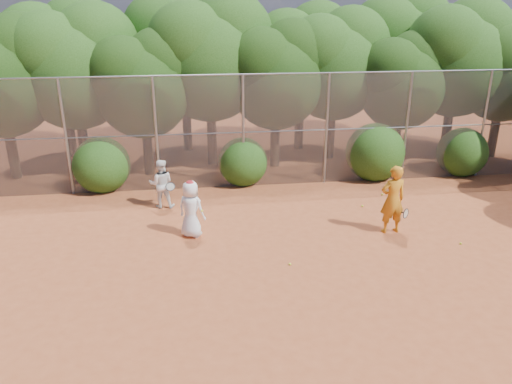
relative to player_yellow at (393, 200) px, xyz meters
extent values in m
plane|color=#954321|center=(-2.83, -1.62, -1.02)|extent=(80.00, 80.00, 0.00)
cylinder|color=gray|center=(-9.83, 4.38, 0.98)|extent=(0.09, 0.09, 4.00)
cylinder|color=gray|center=(-6.83, 4.38, 0.98)|extent=(0.09, 0.09, 4.00)
cylinder|color=gray|center=(-3.83, 4.38, 0.98)|extent=(0.09, 0.09, 4.00)
cylinder|color=gray|center=(-0.83, 4.38, 0.98)|extent=(0.09, 0.09, 4.00)
cylinder|color=gray|center=(2.17, 4.38, 0.98)|extent=(0.09, 0.09, 4.00)
cylinder|color=gray|center=(5.17, 4.38, 0.98)|extent=(0.09, 0.09, 4.00)
cylinder|color=gray|center=(-2.83, 4.38, 2.98)|extent=(20.00, 0.05, 0.05)
cylinder|color=gray|center=(-2.83, 4.38, 0.98)|extent=(20.00, 0.04, 0.04)
cube|color=slate|center=(-2.83, 4.38, 0.98)|extent=(20.00, 0.02, 4.00)
cylinder|color=black|center=(-12.33, 6.38, 0.17)|extent=(0.38, 0.38, 2.38)
sphere|color=black|center=(-12.33, 6.38, 2.51)|extent=(3.81, 3.81, 3.81)
sphere|color=black|center=(-11.57, 6.76, 3.46)|extent=(3.05, 3.05, 3.05)
cylinder|color=black|center=(-9.83, 6.88, 0.24)|extent=(0.38, 0.38, 2.52)
sphere|color=#1C4010|center=(-9.83, 6.88, 2.71)|extent=(4.03, 4.03, 4.03)
sphere|color=#1C4010|center=(-9.02, 7.29, 3.72)|extent=(3.23, 3.23, 3.23)
sphere|color=#1C4010|center=(-10.53, 6.58, 3.52)|extent=(3.02, 3.02, 3.02)
cylinder|color=black|center=(-7.33, 6.18, 0.07)|extent=(0.36, 0.36, 2.17)
sphere|color=black|center=(-7.33, 6.18, 2.20)|extent=(3.47, 3.47, 3.47)
sphere|color=black|center=(-6.63, 6.53, 3.06)|extent=(2.78, 2.78, 2.78)
sphere|color=black|center=(-7.94, 5.92, 2.89)|extent=(2.60, 2.60, 2.60)
cylinder|color=black|center=(-4.83, 7.18, 0.31)|extent=(0.39, 0.39, 2.66)
sphere|color=#1C4010|center=(-4.83, 7.18, 2.92)|extent=(4.26, 4.26, 4.26)
sphere|color=#1C4010|center=(-3.98, 7.61, 3.98)|extent=(3.40, 3.40, 3.40)
sphere|color=#1C4010|center=(-5.57, 6.86, 3.77)|extent=(3.19, 3.19, 3.19)
cylinder|color=black|center=(-2.33, 6.58, 0.12)|extent=(0.37, 0.37, 2.27)
sphere|color=black|center=(-2.33, 6.58, 2.35)|extent=(3.64, 3.64, 3.64)
sphere|color=black|center=(-1.60, 6.95, 3.26)|extent=(2.91, 2.91, 2.91)
sphere|color=black|center=(-2.97, 6.31, 3.08)|extent=(2.73, 2.73, 2.73)
cylinder|color=black|center=(0.17, 7.38, 0.21)|extent=(0.38, 0.38, 2.45)
sphere|color=#1C4010|center=(0.17, 7.38, 2.61)|extent=(3.92, 3.92, 3.92)
sphere|color=#1C4010|center=(0.96, 7.77, 3.59)|extent=(3.14, 3.14, 3.14)
sphere|color=#1C4010|center=(-0.51, 7.09, 3.39)|extent=(2.94, 2.94, 2.94)
cylinder|color=black|center=(2.67, 6.38, 0.03)|extent=(0.36, 0.36, 2.10)
sphere|color=black|center=(2.67, 6.38, 2.09)|extent=(3.36, 3.36, 3.36)
sphere|color=black|center=(3.34, 6.72, 2.93)|extent=(2.69, 2.69, 2.69)
sphere|color=black|center=(2.08, 6.13, 2.76)|extent=(2.52, 2.52, 2.52)
cylinder|color=black|center=(5.17, 6.98, 0.28)|extent=(0.39, 0.39, 2.59)
sphere|color=#1C4010|center=(5.17, 6.98, 2.82)|extent=(4.14, 4.14, 4.14)
sphere|color=#1C4010|center=(6.00, 7.40, 3.85)|extent=(3.32, 3.32, 3.32)
sphere|color=#1C4010|center=(4.45, 6.67, 3.65)|extent=(3.11, 3.11, 3.11)
cylinder|color=black|center=(7.17, 6.68, 0.14)|extent=(0.37, 0.37, 2.31)
sphere|color=black|center=(7.17, 6.68, 2.40)|extent=(3.70, 3.70, 3.70)
sphere|color=black|center=(6.52, 6.41, 3.14)|extent=(2.77, 2.77, 2.77)
cylinder|color=black|center=(-10.83, 9.18, 0.30)|extent=(0.39, 0.39, 2.62)
sphere|color=#1C4010|center=(-10.83, 9.18, 2.87)|extent=(4.20, 4.20, 4.20)
sphere|color=#1C4010|center=(-9.99, 9.60, 3.92)|extent=(3.36, 3.36, 3.36)
sphere|color=#1C4010|center=(-11.56, 8.87, 3.71)|extent=(3.15, 3.15, 3.15)
cylinder|color=black|center=(-5.83, 9.38, 0.38)|extent=(0.40, 0.40, 2.80)
sphere|color=#1C4010|center=(-5.83, 9.38, 3.13)|extent=(4.48, 4.48, 4.48)
sphere|color=#1C4010|center=(-4.93, 9.83, 4.25)|extent=(3.58, 3.58, 3.58)
sphere|color=#1C4010|center=(-6.61, 9.05, 4.02)|extent=(3.36, 3.36, 3.36)
cylinder|color=black|center=(-0.83, 8.98, 0.24)|extent=(0.38, 0.38, 2.52)
sphere|color=#1C4010|center=(-0.83, 8.98, 2.71)|extent=(4.03, 4.03, 4.03)
sphere|color=#1C4010|center=(-0.02, 9.39, 3.72)|extent=(3.23, 3.23, 3.23)
sphere|color=#1C4010|center=(-1.53, 8.68, 3.52)|extent=(3.02, 3.02, 3.02)
cylinder|color=black|center=(3.67, 9.58, 0.35)|extent=(0.40, 0.40, 2.73)
sphere|color=#1C4010|center=(3.67, 9.58, 3.02)|extent=(4.37, 4.37, 4.37)
sphere|color=#1C4010|center=(4.55, 10.02, 4.12)|extent=(3.49, 3.49, 3.49)
sphere|color=#1C4010|center=(2.91, 9.25, 3.90)|extent=(3.28, 3.28, 3.28)
sphere|color=#1C4010|center=(-8.83, 4.68, -0.02)|extent=(2.00, 2.00, 2.00)
sphere|color=#1C4010|center=(-3.83, 4.68, -0.12)|extent=(1.80, 1.80, 1.80)
sphere|color=#1C4010|center=(1.17, 4.68, 0.08)|extent=(2.20, 2.20, 2.20)
sphere|color=#1C4010|center=(4.67, 4.68, -0.07)|extent=(1.90, 1.90, 1.90)
imported|color=#C57617|center=(0.00, 0.00, 0.00)|extent=(0.78, 0.55, 2.03)
torus|color=black|center=(0.35, -0.20, -0.37)|extent=(0.26, 0.21, 0.30)
cylinder|color=black|center=(0.21, -0.03, -0.37)|extent=(0.20, 0.24, 0.04)
imported|color=white|center=(-5.73, 0.48, -0.19)|extent=(0.97, 0.87, 1.66)
ellipsoid|color=#AF1920|center=(-5.73, 0.48, 0.60)|extent=(0.22, 0.22, 0.13)
sphere|color=#C8D727|center=(-5.43, 0.28, -0.17)|extent=(0.07, 0.07, 0.07)
imported|color=white|center=(-6.67, 2.77, -0.21)|extent=(0.80, 0.64, 1.61)
torus|color=black|center=(-6.37, 2.47, -0.22)|extent=(0.31, 0.22, 0.25)
cylinder|color=black|center=(-6.37, 2.64, -0.35)|extent=(0.04, 0.24, 0.20)
sphere|color=#C8D727|center=(0.06, 0.51, -0.98)|extent=(0.07, 0.07, 0.07)
sphere|color=#C8D727|center=(-0.17, 1.91, -0.98)|extent=(0.07, 0.07, 0.07)
sphere|color=#C8D727|center=(1.66, -1.04, -0.98)|extent=(0.07, 0.07, 0.07)
sphere|color=#C8D727|center=(-3.27, -1.57, -0.98)|extent=(0.07, 0.07, 0.07)
sphere|color=#C8D727|center=(0.85, 2.81, -0.98)|extent=(0.07, 0.07, 0.07)
camera|label=1|loc=(-5.57, -12.59, 5.35)|focal=35.00mm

